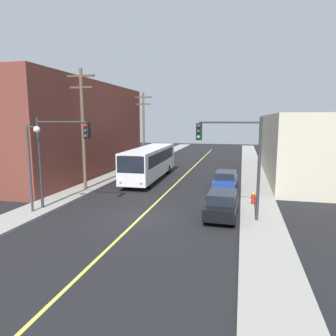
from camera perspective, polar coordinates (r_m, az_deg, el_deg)
name	(u,v)px	position (r m, az deg, el deg)	size (l,w,h in m)	color
ground_plane	(141,218)	(19.34, -5.11, -9.14)	(120.00, 120.00, 0.00)	black
sidewalk_left	(103,180)	(30.98, -11.93, -2.25)	(2.50, 90.00, 0.15)	gray
sidewalk_right	(256,188)	(28.06, 15.95, -3.57)	(2.50, 90.00, 0.15)	gray
lane_stripe_center	(185,175)	(33.48, 3.12, -1.36)	(0.16, 60.00, 0.01)	#D8CC4C
building_left_brick	(63,129)	(36.29, -18.96, 6.85)	(10.00, 23.79, 9.93)	brown
building_right_warehouse	(323,145)	(37.22, 26.86, 3.78)	(12.00, 24.62, 6.52)	beige
city_bus	(150,161)	(31.07, -3.35, 1.22)	(2.83, 12.20, 3.20)	silver
parked_car_black	(222,204)	(19.38, 9.97, -6.61)	(1.92, 4.45, 1.62)	black
parked_car_blue	(226,180)	(26.84, 10.63, -2.27)	(1.96, 4.46, 1.62)	navy
utility_pole_near	(83,124)	(26.66, -15.53, 7.84)	(2.40, 0.28, 9.95)	brown
utility_pole_mid	(144,125)	(41.90, -4.55, 8.04)	(2.40, 0.28, 9.40)	brown
traffic_signal_left_corner	(60,146)	(20.89, -19.47, 3.80)	(3.75, 0.48, 6.00)	#2D2D33
traffic_signal_right_corner	(232,149)	(18.23, 11.84, 3.44)	(3.75, 0.48, 6.00)	#2D2D33
street_lamp_left	(32,156)	(21.04, -23.95, 2.03)	(0.98, 0.40, 5.50)	#38383D
fire_hydrant	(253,198)	(22.36, 15.54, -5.38)	(0.44, 0.26, 0.84)	red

